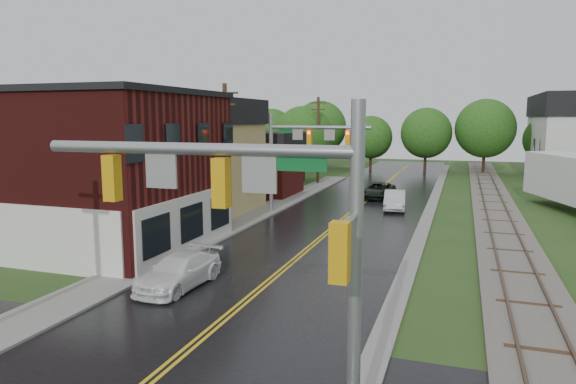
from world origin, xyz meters
The scene contains 18 objects.
main_road centered at (0.00, 30.00, 0.00)m, with size 10.00×90.00×0.02m, color black.
curb_right centered at (5.40, 35.00, 0.00)m, with size 0.80×70.00×0.12m, color gray.
sidewalk_left centered at (-6.20, 25.00, 0.00)m, with size 2.40×50.00×0.12m, color gray.
brick_building centered at (-12.48, 15.00, 4.15)m, with size 14.30×10.30×8.30m.
yellow_house centered at (-11.00, 26.00, 3.20)m, with size 8.00×7.00×6.40m, color tan.
darkred_building centered at (-10.00, 35.00, 2.20)m, with size 7.00×6.00×4.40m, color #3F0F0C.
railroad centered at (10.00, 35.00, 0.11)m, with size 3.20×80.00×0.30m.
traffic_signal_near centered at (3.47, 2.00, 4.97)m, with size 7.34×0.30×7.20m.
traffic_signal_far centered at (-3.47, 27.00, 4.97)m, with size 7.34×0.43×7.20m.
utility_pole_b centered at (-6.80, 22.00, 4.72)m, with size 1.80×0.28×9.00m.
utility_pole_c centered at (-6.80, 44.00, 4.72)m, with size 1.80×0.28×9.00m.
tree_left_a centered at (-19.85, 21.90, 5.11)m, with size 6.80×6.80×8.67m.
tree_left_b centered at (-17.85, 31.90, 5.72)m, with size 7.60×7.60×9.69m.
tree_left_c centered at (-13.85, 39.90, 4.51)m, with size 6.00×6.00×7.65m.
tree_left_e centered at (-8.85, 45.90, 4.81)m, with size 6.40×6.40×8.16m.
suv_dark centered at (0.80, 35.98, 0.67)m, with size 2.24×4.85×1.35m, color black.
sedan_silver centered at (2.84, 30.88, 0.72)m, with size 1.52×4.37×1.44m, color silver.
pickup_white centered at (-3.20, 10.00, 0.66)m, with size 1.85×4.56×1.32m, color white.
Camera 1 is at (7.48, -7.64, 6.85)m, focal length 32.00 mm.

